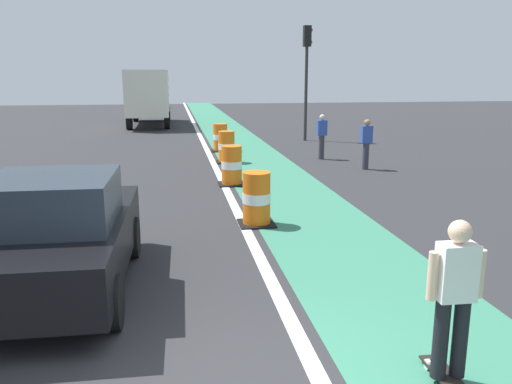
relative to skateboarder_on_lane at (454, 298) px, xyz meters
name	(u,v)px	position (x,y,z in m)	size (l,w,h in m)	color
bike_lane_strip	(262,168)	(0.26, 12.11, -0.91)	(2.50, 80.00, 0.01)	#387F60
lane_divider_stripe	(217,170)	(-1.24, 12.11, -0.91)	(0.20, 80.00, 0.01)	silver
skateboarder_on_lane	(454,298)	(0.00, 0.00, 0.00)	(0.57, 0.81, 1.69)	black
parked_sedan_nearest	(58,235)	(-4.22, 2.94, -0.08)	(1.99, 4.14, 1.70)	black
traffic_barrel_front	(256,199)	(-0.97, 5.80, -0.38)	(0.73, 0.73, 1.09)	orange
traffic_barrel_mid	(232,166)	(-1.02, 9.75, -0.38)	(0.73, 0.73, 1.09)	orange
traffic_barrel_back	(227,147)	(-0.76, 13.48, -0.38)	(0.73, 0.73, 1.09)	orange
traffic_barrel_far	(220,138)	(-0.72, 16.23, -0.38)	(0.73, 0.73, 1.09)	orange
delivery_truck_down_block	(149,94)	(-3.88, 27.46, 0.94)	(2.40, 7.61, 3.23)	silver
traffic_light_corner	(307,63)	(3.47, 18.96, 2.59)	(0.41, 0.32, 5.10)	#2D2D2D
pedestrian_crossing	(322,135)	(2.69, 13.64, -0.05)	(0.34, 0.20, 1.61)	#33333D
pedestrian_waiting	(366,143)	(3.51, 11.43, -0.05)	(0.34, 0.20, 1.61)	#33333D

